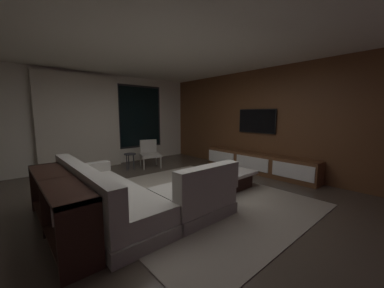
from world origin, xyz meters
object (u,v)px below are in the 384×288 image
Objects in this scene: coffee_table at (219,178)px; mounted_tv at (257,121)px; console_table_behind_couch at (58,202)px; side_stool at (130,157)px; media_console at (258,164)px; book_stack_on_coffee_table at (213,169)px; sectional_couch at (130,197)px; accent_chair_near_window at (150,152)px.

mounted_tv is (1.78, 0.26, 1.16)m from coffee_table.
side_stool is at bearing 48.86° from console_table_behind_couch.
side_stool is 0.15× the size of media_console.
book_stack_on_coffee_table is at bearing -2.41° from console_table_behind_couch.
media_console is at bearing -0.55° from console_table_behind_couch.
mounted_tv reaches higher than sectional_couch.
mounted_tv is at bearing 7.79° from book_stack_on_coffee_table.
book_stack_on_coffee_table is (1.82, 0.02, 0.12)m from sectional_couch.
side_stool is 3.27m from console_table_behind_couch.
accent_chair_near_window is at bearing 130.18° from mounted_tv.
side_stool is (-0.58, 2.58, -0.04)m from book_stack_on_coffee_table.
sectional_couch is at bearing -125.62° from accent_chair_near_window.
accent_chair_near_window is 0.61m from side_stool.
book_stack_on_coffee_table is 2.65m from side_stool.
coffee_table is 1.06× the size of mounted_tv.
sectional_couch is 2.16× the size of coffee_table.
book_stack_on_coffee_table is 2.57m from accent_chair_near_window.
mounted_tv is at bearing 8.46° from coffee_table.
media_console is 1.13m from mounted_tv.
book_stack_on_coffee_table is 1.80m from media_console.
accent_chair_near_window is at bearing 89.29° from book_stack_on_coffee_table.
sectional_couch reaches higher than side_stool.
console_table_behind_couch reaches higher than book_stack_on_coffee_table.
coffee_table is at bearing -86.41° from accent_chair_near_window.
console_table_behind_couch is (-4.71, -0.15, -0.93)m from mounted_tv.
sectional_couch reaches higher than console_table_behind_couch.
mounted_tv is at bearing 47.61° from media_console.
console_table_behind_couch is at bearing 171.78° from sectional_couch.
console_table_behind_couch is at bearing -131.14° from side_stool.
side_stool is (-0.77, 2.58, 0.19)m from coffee_table.
mounted_tv is (2.55, -2.31, 0.98)m from side_stool.
accent_chair_near_window is 3.06m from media_console.
coffee_table is at bearing -177.62° from media_console.
mounted_tv is at bearing -42.17° from side_stool.
sectional_couch is at bearing -179.48° from book_stack_on_coffee_table.
coffee_table is at bearing -2.16° from console_table_behind_couch.
side_stool is at bearing 137.83° from mounted_tv.
accent_chair_near_window reaches higher than coffee_table.
console_table_behind_couch is at bearing 179.45° from media_console.
side_stool is 3.58m from mounted_tv.
accent_chair_near_window is at bearing 41.58° from console_table_behind_couch.
console_table_behind_couch reaches higher than media_console.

